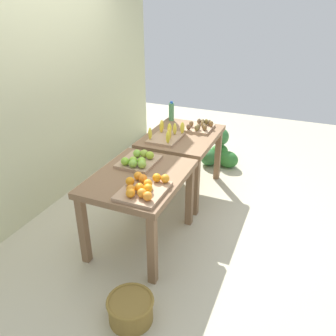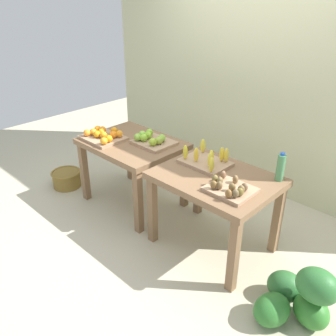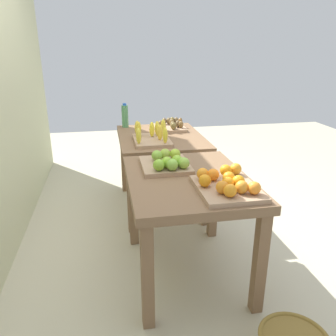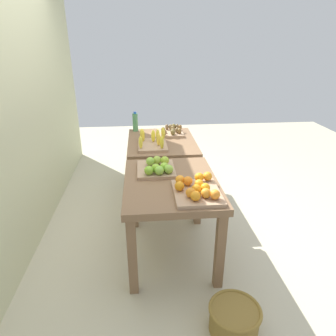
{
  "view_description": "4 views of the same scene",
  "coord_description": "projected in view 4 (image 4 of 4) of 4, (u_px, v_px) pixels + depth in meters",
  "views": [
    {
      "loc": [
        -2.99,
        -1.31,
        2.21
      ],
      "look_at": [
        0.07,
        -0.02,
        0.53
      ],
      "focal_mm": 36.18,
      "sensor_mm": 36.0,
      "label": 1
    },
    {
      "loc": [
        2.16,
        -2.25,
        2.22
      ],
      "look_at": [
        -0.05,
        0.03,
        0.6
      ],
      "focal_mm": 38.09,
      "sensor_mm": 36.0,
      "label": 2
    },
    {
      "loc": [
        -2.61,
        0.52,
        1.58
      ],
      "look_at": [
        0.02,
        0.03,
        0.61
      ],
      "focal_mm": 36.3,
      "sensor_mm": 36.0,
      "label": 3
    },
    {
      "loc": [
        -2.86,
        0.24,
        1.86
      ],
      "look_at": [
        0.09,
        -0.04,
        0.59
      ],
      "focal_mm": 31.93,
      "sensor_mm": 36.0,
      "label": 4
    }
  ],
  "objects": [
    {
      "name": "display_table_right",
      "position": [
        162.0,
        149.0,
        3.63
      ],
      "size": [
        1.04,
        0.8,
        0.75
      ],
      "color": "brown",
      "rests_on": "ground_plane"
    },
    {
      "name": "watermelon_pile",
      "position": [
        172.0,
        155.0,
        4.71
      ],
      "size": [
        0.61,
        0.61,
        0.49
      ],
      "color": "#2F7529",
      "rests_on": "ground_plane"
    },
    {
      "name": "water_bottle",
      "position": [
        135.0,
        122.0,
        3.9
      ],
      "size": [
        0.07,
        0.07,
        0.25
      ],
      "color": "#4C8C59",
      "rests_on": "display_table_right"
    },
    {
      "name": "apple_bin",
      "position": [
        157.0,
        168.0,
        2.71
      ],
      "size": [
        0.4,
        0.34,
        0.11
      ],
      "color": "tan",
      "rests_on": "display_table_left"
    },
    {
      "name": "banana_crate",
      "position": [
        153.0,
        142.0,
        3.37
      ],
      "size": [
        0.44,
        0.33,
        0.17
      ],
      "color": "tan",
      "rests_on": "display_table_right"
    },
    {
      "name": "display_table_left",
      "position": [
        171.0,
        192.0,
        2.61
      ],
      "size": [
        1.04,
        0.8,
        0.75
      ],
      "color": "brown",
      "rests_on": "ground_plane"
    },
    {
      "name": "wicker_basket",
      "position": [
        234.0,
        319.0,
        2.04
      ],
      "size": [
        0.36,
        0.36,
        0.2
      ],
      "color": "olive",
      "rests_on": "ground_plane"
    },
    {
      "name": "kiwi_bin",
      "position": [
        171.0,
        131.0,
        3.81
      ],
      "size": [
        0.36,
        0.32,
        0.1
      ],
      "color": "tan",
      "rests_on": "display_table_right"
    },
    {
      "name": "orange_bin",
      "position": [
        197.0,
        189.0,
        2.32
      ],
      "size": [
        0.45,
        0.36,
        0.11
      ],
      "color": "tan",
      "rests_on": "display_table_left"
    },
    {
      "name": "ground_plane",
      "position": [
        166.0,
        219.0,
        3.37
      ],
      "size": [
        8.0,
        8.0,
        0.0
      ],
      "primitive_type": "plane",
      "color": "#C0B89A"
    },
    {
      "name": "back_wall",
      "position": [
        15.0,
        84.0,
        2.66
      ],
      "size": [
        4.4,
        0.12,
        3.0
      ],
      "primitive_type": "cube",
      "color": "beige",
      "rests_on": "ground_plane"
    }
  ]
}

